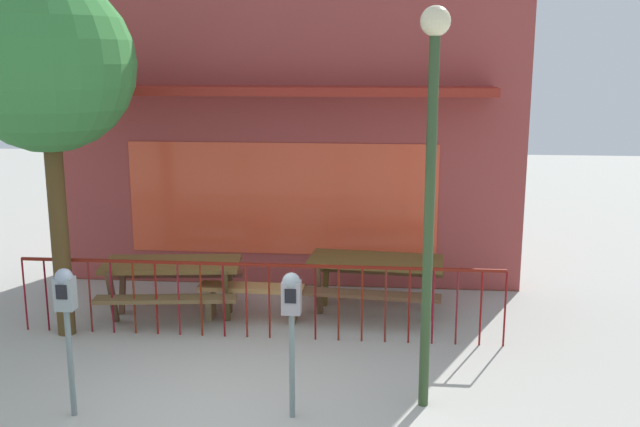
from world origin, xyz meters
name	(u,v)px	position (x,y,z in m)	size (l,w,h in m)	color
ground	(225,411)	(0.00, 0.00, 0.00)	(40.00, 40.00, 0.00)	#A6A79D
pub_storefront	(283,111)	(0.00, 4.35, 2.65)	(7.18, 1.24, 5.32)	#58341B
patio_fence_front	(258,287)	(0.00, 1.95, 0.66)	(6.05, 0.04, 0.97)	maroon
picnic_table_left	(172,274)	(-1.27, 2.57, 0.61)	(1.95, 1.57, 0.79)	brown
picnic_table_right	(376,270)	(1.44, 2.99, 0.61)	(1.92, 1.52, 0.79)	brown
patio_bench	(251,295)	(-0.20, 2.56, 0.35)	(1.41, 0.36, 0.48)	#A67842
parking_meter_near	(66,303)	(-1.46, -0.21, 1.15)	(0.18, 0.17, 1.50)	slate
parking_meter_far	(291,307)	(0.68, -0.05, 1.13)	(0.18, 0.17, 1.47)	slate
street_tree	(46,66)	(-2.45, 1.86, 3.34)	(2.09, 2.09, 4.41)	#4D381B
street_lamp	(431,154)	(1.97, 0.32, 2.55)	(0.28, 0.28, 3.90)	#2E4524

